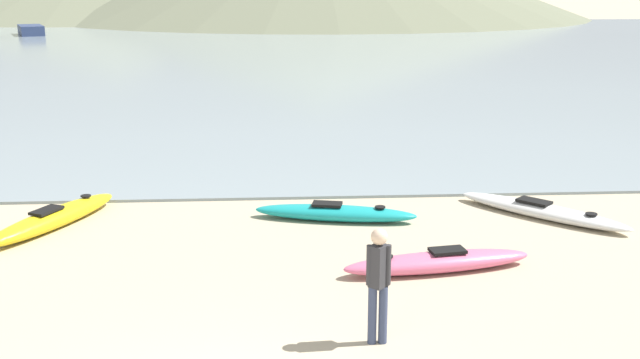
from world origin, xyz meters
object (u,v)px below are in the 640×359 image
object	(u,v)px
kayak_on_sand_0	(542,211)
kayak_on_sand_2	(54,218)
kayak_on_sand_4	(335,213)
moored_boat_0	(31,30)
kayak_on_sand_3	(438,262)
person_near_foreground	(378,279)

from	to	relation	value
kayak_on_sand_0	kayak_on_sand_2	distance (m)	9.26
kayak_on_sand_4	moored_boat_0	distance (m)	54.10
kayak_on_sand_2	kayak_on_sand_3	world-z (taller)	kayak_on_sand_2
kayak_on_sand_2	moored_boat_0	distance (m)	52.38
kayak_on_sand_4	kayak_on_sand_0	bearing A→B (deg)	-0.82
kayak_on_sand_2	moored_boat_0	xyz separation A→B (m)	(-15.62, 50.00, 0.27)
person_near_foreground	kayak_on_sand_0	bearing A→B (deg)	51.86
kayak_on_sand_0	kayak_on_sand_4	distance (m)	4.01
kayak_on_sand_0	moored_boat_0	world-z (taller)	moored_boat_0
kayak_on_sand_3	moored_boat_0	size ratio (longest dim) A/B	0.71
person_near_foreground	kayak_on_sand_4	bearing A→B (deg)	91.43
kayak_on_sand_3	person_near_foreground	size ratio (longest dim) A/B	2.05
kayak_on_sand_2	kayak_on_sand_3	xyz separation A→B (m)	(6.65, -2.59, -0.02)
kayak_on_sand_3	moored_boat_0	distance (m)	57.11
moored_boat_0	kayak_on_sand_3	bearing A→B (deg)	-67.04
kayak_on_sand_2	kayak_on_sand_0	bearing A→B (deg)	0.19
kayak_on_sand_3	moored_boat_0	bearing A→B (deg)	112.96
kayak_on_sand_2	person_near_foreground	world-z (taller)	person_near_foreground
kayak_on_sand_0	moored_boat_0	bearing A→B (deg)	116.47
kayak_on_sand_0	person_near_foreground	world-z (taller)	person_near_foreground
person_near_foreground	moored_boat_0	size ratio (longest dim) A/B	0.35
kayak_on_sand_0	kayak_on_sand_4	bearing A→B (deg)	179.18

